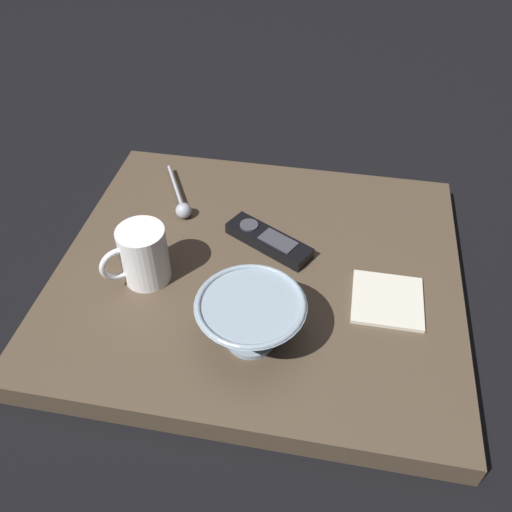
% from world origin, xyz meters
% --- Properties ---
extents(ground_plane, '(6.00, 6.00, 0.00)m').
position_xyz_m(ground_plane, '(0.00, 0.00, 0.00)').
color(ground_plane, black).
extents(table, '(0.56, 0.62, 0.04)m').
position_xyz_m(table, '(0.00, 0.00, 0.02)').
color(table, '#4C3D2D').
rests_on(table, ground).
extents(cereal_bowl, '(0.15, 0.15, 0.08)m').
position_xyz_m(cereal_bowl, '(0.14, 0.01, 0.08)').
color(cereal_bowl, '#8C9EAD').
rests_on(cereal_bowl, table).
extents(coffee_mug, '(0.09, 0.09, 0.09)m').
position_xyz_m(coffee_mug, '(0.06, -0.17, 0.09)').
color(coffee_mug, white).
rests_on(coffee_mug, table).
extents(teaspoon, '(0.14, 0.08, 0.03)m').
position_xyz_m(teaspoon, '(-0.11, -0.16, 0.05)').
color(teaspoon, '#A3A5B2').
rests_on(teaspoon, table).
extents(tv_remote_near, '(0.11, 0.15, 0.02)m').
position_xyz_m(tv_remote_near, '(-0.05, 0.01, 0.05)').
color(tv_remote_near, black).
rests_on(tv_remote_near, table).
extents(folded_napkin, '(0.10, 0.10, 0.01)m').
position_xyz_m(folded_napkin, '(0.04, 0.20, 0.04)').
color(folded_napkin, beige).
rests_on(folded_napkin, table).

